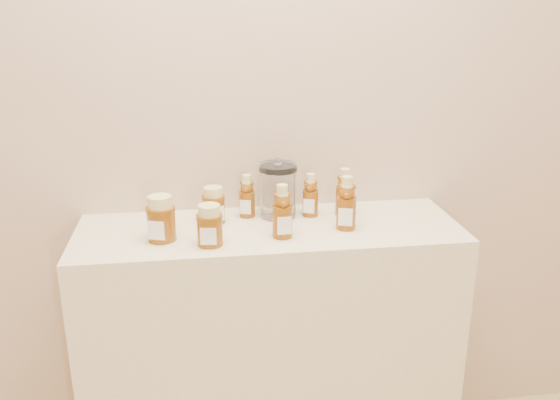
{
  "coord_description": "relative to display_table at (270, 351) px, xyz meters",
  "views": [
    {
      "loc": [
        -0.21,
        -0.16,
        1.58
      ],
      "look_at": [
        0.03,
        1.52,
        1.0
      ],
      "focal_mm": 38.0,
      "sensor_mm": 36.0,
      "label": 1
    }
  ],
  "objects": [
    {
      "name": "bear_bottle_back_left",
      "position": [
        -0.06,
        0.11,
        0.53
      ],
      "size": [
        0.07,
        0.07,
        0.16
      ],
      "primitive_type": null,
      "rotation": [
        0.0,
        0.0,
        -0.31
      ],
      "color": "#683208",
      "rests_on": "display_table"
    },
    {
      "name": "bear_bottle_front_right",
      "position": [
        0.23,
        -0.04,
        0.55
      ],
      "size": [
        0.08,
        0.08,
        0.19
      ],
      "primitive_type": null,
      "rotation": [
        0.0,
        0.0,
        -0.31
      ],
      "color": "#683208",
      "rests_on": "display_table"
    },
    {
      "name": "display_table",
      "position": [
        0.0,
        0.0,
        0.0
      ],
      "size": [
        1.2,
        0.4,
        0.9
      ],
      "primitive_type": "cube",
      "color": "beige",
      "rests_on": "ground"
    },
    {
      "name": "bear_bottle_back_mid",
      "position": [
        0.15,
        0.09,
        0.53
      ],
      "size": [
        0.07,
        0.07,
        0.16
      ],
      "primitive_type": null,
      "rotation": [
        0.0,
        0.0,
        -0.38
      ],
      "color": "#683208",
      "rests_on": "display_table"
    },
    {
      "name": "wall_back",
      "position": [
        0.0,
        0.2,
        0.9
      ],
      "size": [
        3.5,
        0.02,
        2.7
      ],
      "primitive_type": "cube",
      "color": "tan",
      "rests_on": "ground"
    },
    {
      "name": "honey_jar_back",
      "position": [
        -0.17,
        0.07,
        0.51
      ],
      "size": [
        0.09,
        0.09,
        0.12
      ],
      "primitive_type": null,
      "rotation": [
        0.0,
        0.0,
        0.29
      ],
      "color": "#683208",
      "rests_on": "display_table"
    },
    {
      "name": "glass_canister",
      "position": [
        0.04,
        0.1,
        0.55
      ],
      "size": [
        0.15,
        0.15,
        0.19
      ],
      "primitive_type": null,
      "rotation": [
        0.0,
        0.0,
        0.2
      ],
      "color": "white",
      "rests_on": "display_table"
    },
    {
      "name": "honey_jar_front",
      "position": [
        -0.19,
        -0.11,
        0.51
      ],
      "size": [
        0.09,
        0.09,
        0.12
      ],
      "primitive_type": null,
      "rotation": [
        0.0,
        0.0,
        -0.15
      ],
      "color": "#683208",
      "rests_on": "display_table"
    },
    {
      "name": "bear_bottle_back_right",
      "position": [
        0.26,
        0.09,
        0.54
      ],
      "size": [
        0.08,
        0.08,
        0.18
      ],
      "primitive_type": null,
      "rotation": [
        0.0,
        0.0,
        -0.32
      ],
      "color": "#683208",
      "rests_on": "display_table"
    },
    {
      "name": "bear_bottle_front_left",
      "position": [
        0.03,
        -0.08,
        0.54
      ],
      "size": [
        0.07,
        0.07,
        0.18
      ],
      "primitive_type": null,
      "rotation": [
        0.0,
        0.0,
        0.06
      ],
      "color": "#683208",
      "rests_on": "display_table"
    },
    {
      "name": "honey_jar_left",
      "position": [
        -0.33,
        -0.05,
        0.52
      ],
      "size": [
        0.11,
        0.11,
        0.14
      ],
      "primitive_type": null,
      "rotation": [
        0.0,
        0.0,
        -0.34
      ],
      "color": "#683208",
      "rests_on": "display_table"
    }
  ]
}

